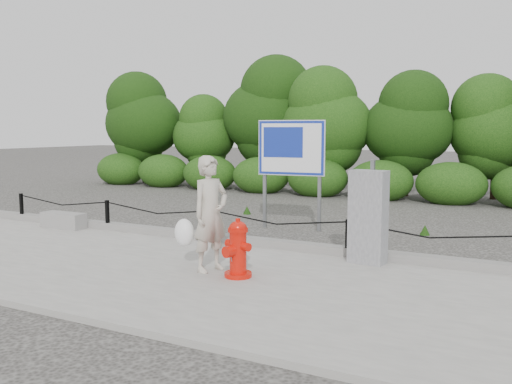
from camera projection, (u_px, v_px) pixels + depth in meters
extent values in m
plane|color=#2D2B28|center=(214.00, 246.00, 9.76)|extent=(90.00, 90.00, 0.00)
cube|color=gray|center=(142.00, 269.00, 7.99)|extent=(14.00, 4.00, 0.08)
cube|color=slate|center=(215.00, 237.00, 9.79)|extent=(14.00, 0.22, 0.14)
cube|color=black|center=(22.00, 207.00, 12.00)|extent=(0.06, 0.06, 0.60)
cube|color=black|center=(107.00, 215.00, 10.86)|extent=(0.06, 0.06, 0.60)
cube|color=black|center=(213.00, 225.00, 9.72)|extent=(0.06, 0.06, 0.60)
cube|color=black|center=(348.00, 238.00, 8.58)|extent=(0.06, 0.06, 0.60)
cylinder|color=black|center=(62.00, 200.00, 11.41)|extent=(2.50, 0.02, 0.02)
cylinder|color=black|center=(157.00, 208.00, 10.26)|extent=(2.50, 0.02, 0.02)
cylinder|color=black|center=(276.00, 218.00, 9.12)|extent=(2.50, 0.02, 0.02)
cylinder|color=black|center=(430.00, 231.00, 7.98)|extent=(2.50, 0.02, 0.02)
cylinder|color=black|center=(144.00, 156.00, 21.11)|extent=(0.18, 0.18, 2.09)
ellipsoid|color=#264F12|center=(143.00, 118.00, 20.94)|extent=(3.09, 2.67, 3.34)
cylinder|color=black|center=(204.00, 163.00, 20.35)|extent=(0.18, 0.18, 1.64)
ellipsoid|color=#264F12|center=(204.00, 132.00, 20.21)|extent=(2.43, 2.10, 2.63)
cylinder|color=black|center=(268.00, 156.00, 19.52)|extent=(0.18, 0.18, 2.28)
ellipsoid|color=#264F12|center=(269.00, 111.00, 19.33)|extent=(3.37, 2.92, 3.65)
cylinder|color=black|center=(326.00, 163.00, 17.69)|extent=(0.18, 0.18, 2.01)
ellipsoid|color=#264F12|center=(327.00, 119.00, 17.53)|extent=(2.97, 2.57, 3.21)
cylinder|color=black|center=(406.00, 166.00, 16.91)|extent=(0.18, 0.18, 1.89)
ellipsoid|color=#264F12|center=(408.00, 123.00, 16.75)|extent=(2.80, 2.42, 3.03)
cylinder|color=black|center=(494.00, 169.00, 16.12)|extent=(0.18, 0.18, 1.81)
ellipsoid|color=#264F12|center=(496.00, 126.00, 15.97)|extent=(2.68, 2.32, 2.90)
cylinder|color=red|center=(238.00, 274.00, 7.43)|extent=(0.48, 0.48, 0.06)
cylinder|color=red|center=(238.00, 252.00, 7.40)|extent=(0.29, 0.29, 0.57)
cylinder|color=red|center=(238.00, 230.00, 7.36)|extent=(0.34, 0.34, 0.05)
ellipsoid|color=red|center=(238.00, 228.00, 7.36)|extent=(0.30, 0.30, 0.18)
cylinder|color=red|center=(238.00, 220.00, 7.34)|extent=(0.08, 0.08, 0.05)
cylinder|color=red|center=(230.00, 243.00, 7.50)|extent=(0.14, 0.14, 0.12)
cylinder|color=red|center=(246.00, 247.00, 7.27)|extent=(0.14, 0.14, 0.12)
cylinder|color=red|center=(229.00, 252.00, 7.27)|extent=(0.19, 0.17, 0.16)
cylinder|color=slate|center=(231.00, 258.00, 7.30)|extent=(0.01, 0.06, 0.12)
imported|color=#B2A998|center=(211.00, 214.00, 7.66)|extent=(0.56, 0.69, 1.65)
ellipsoid|color=white|center=(184.00, 232.00, 7.72)|extent=(0.30, 0.23, 0.40)
cube|color=gray|center=(64.00, 220.00, 11.09)|extent=(0.98, 0.35, 0.31)
cube|color=#9C9D9F|center=(368.00, 217.00, 8.13)|extent=(0.56, 0.37, 1.41)
cube|color=slate|center=(372.00, 210.00, 8.29)|extent=(0.06, 0.06, 1.55)
cube|color=slate|center=(265.00, 174.00, 11.49)|extent=(0.07, 0.07, 2.28)
cube|color=slate|center=(320.00, 176.00, 11.06)|extent=(0.07, 0.07, 2.28)
cube|color=white|center=(291.00, 148.00, 11.17)|extent=(1.42, 0.20, 1.14)
cube|color=navy|center=(291.00, 148.00, 11.14)|extent=(1.39, 0.16, 1.11)
cube|color=navy|center=(283.00, 142.00, 11.18)|extent=(0.85, 0.10, 0.63)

